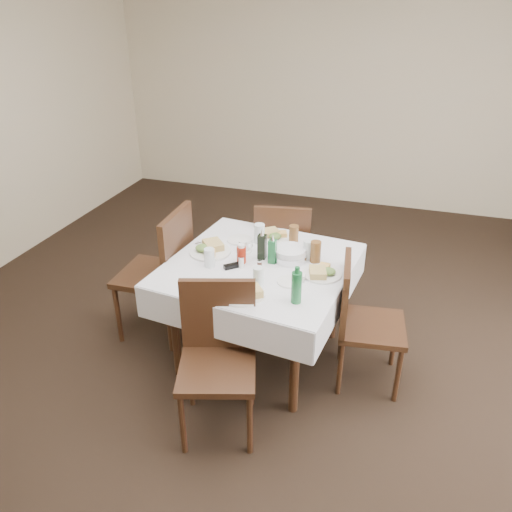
# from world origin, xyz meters

# --- Properties ---
(ground_plane) EXTENTS (7.00, 7.00, 0.00)m
(ground_plane) POSITION_xyz_m (0.00, 0.00, 0.00)
(ground_plane) COLOR black
(room_shell) EXTENTS (6.04, 7.04, 2.80)m
(room_shell) POSITION_xyz_m (0.00, 0.00, 1.71)
(room_shell) COLOR beige
(room_shell) RESTS_ON ground
(dining_table) EXTENTS (1.31, 1.31, 0.76)m
(dining_table) POSITION_xyz_m (-0.21, 0.22, 0.67)
(dining_table) COLOR black
(dining_table) RESTS_ON ground
(chair_north) EXTENTS (0.51, 0.51, 0.93)m
(chair_north) POSITION_xyz_m (-0.23, 0.93, 0.53)
(chair_north) COLOR black
(chair_north) RESTS_ON ground
(chair_south) EXTENTS (0.55, 0.55, 0.93)m
(chair_south) POSITION_xyz_m (-0.26, -0.44, 0.53)
(chair_south) COLOR black
(chair_south) RESTS_ON ground
(chair_east) EXTENTS (0.47, 0.47, 0.89)m
(chair_east) POSITION_xyz_m (0.49, 0.17, 0.51)
(chair_east) COLOR black
(chair_east) RESTS_ON ground
(chair_west) EXTENTS (0.50, 0.50, 1.02)m
(chair_west) POSITION_xyz_m (-0.96, 0.27, 0.58)
(chair_west) COLOR black
(chair_west) RESTS_ON ground
(meal_north) EXTENTS (0.25, 0.25, 0.06)m
(meal_north) POSITION_xyz_m (-0.22, 0.62, 0.78)
(meal_north) COLOR white
(meal_north) RESTS_ON dining_table
(meal_south) EXTENTS (0.28, 0.28, 0.06)m
(meal_south) POSITION_xyz_m (-0.18, -0.20, 0.79)
(meal_south) COLOR white
(meal_south) RESTS_ON dining_table
(meal_east) EXTENTS (0.25, 0.25, 0.06)m
(meal_east) POSITION_xyz_m (0.22, 0.18, 0.78)
(meal_east) COLOR white
(meal_east) RESTS_ON dining_table
(meal_west) EXTENTS (0.29, 0.29, 0.06)m
(meal_west) POSITION_xyz_m (-0.58, 0.26, 0.79)
(meal_west) COLOR white
(meal_west) RESTS_ON dining_table
(side_plate_a) EXTENTS (0.18, 0.18, 0.01)m
(side_plate_a) POSITION_xyz_m (-0.45, 0.50, 0.77)
(side_plate_a) COLOR white
(side_plate_a) RESTS_ON dining_table
(side_plate_b) EXTENTS (0.16, 0.16, 0.01)m
(side_plate_b) POSITION_xyz_m (0.05, 0.03, 0.77)
(side_plate_b) COLOR white
(side_plate_b) RESTS_ON dining_table
(water_n) EXTENTS (0.08, 0.08, 0.14)m
(water_n) POSITION_xyz_m (-0.30, 0.52, 0.83)
(water_n) COLOR silver
(water_n) RESTS_ON dining_table
(water_s) EXTENTS (0.07, 0.07, 0.12)m
(water_s) POSITION_xyz_m (-0.13, -0.06, 0.82)
(water_s) COLOR silver
(water_s) RESTS_ON dining_table
(water_e) EXTENTS (0.07, 0.07, 0.13)m
(water_e) POSITION_xyz_m (0.09, 0.38, 0.83)
(water_e) COLOR silver
(water_e) RESTS_ON dining_table
(water_w) EXTENTS (0.07, 0.07, 0.13)m
(water_w) POSITION_xyz_m (-0.51, 0.08, 0.83)
(water_w) COLOR silver
(water_w) RESTS_ON dining_table
(iced_tea_a) EXTENTS (0.07, 0.07, 0.14)m
(iced_tea_a) POSITION_xyz_m (-0.06, 0.57, 0.83)
(iced_tea_a) COLOR brown
(iced_tea_a) RESTS_ON dining_table
(iced_tea_b) EXTENTS (0.07, 0.07, 0.15)m
(iced_tea_b) POSITION_xyz_m (0.14, 0.35, 0.84)
(iced_tea_b) COLOR brown
(iced_tea_b) RESTS_ON dining_table
(bread_basket) EXTENTS (0.24, 0.24, 0.08)m
(bread_basket) POSITION_xyz_m (-0.03, 0.34, 0.80)
(bread_basket) COLOR silver
(bread_basket) RESTS_ON dining_table
(oil_cruet_dark) EXTENTS (0.05, 0.05, 0.22)m
(oil_cruet_dark) POSITION_xyz_m (-0.21, 0.29, 0.86)
(oil_cruet_dark) COLOR black
(oil_cruet_dark) RESTS_ON dining_table
(oil_cruet_green) EXTENTS (0.05, 0.05, 0.21)m
(oil_cruet_green) POSITION_xyz_m (-0.13, 0.25, 0.85)
(oil_cruet_green) COLOR #1A5F2F
(oil_cruet_green) RESTS_ON dining_table
(ketchup_bottle) EXTENTS (0.06, 0.06, 0.13)m
(ketchup_bottle) POSITION_xyz_m (-0.33, 0.19, 0.82)
(ketchup_bottle) COLOR #981B09
(ketchup_bottle) RESTS_ON dining_table
(salt_shaker) EXTENTS (0.03, 0.03, 0.08)m
(salt_shaker) POSITION_xyz_m (-0.30, 0.13, 0.80)
(salt_shaker) COLOR white
(salt_shaker) RESTS_ON dining_table
(pepper_shaker) EXTENTS (0.03, 0.03, 0.07)m
(pepper_shaker) POSITION_xyz_m (-0.18, 0.13, 0.80)
(pepper_shaker) COLOR #43281C
(pepper_shaker) RESTS_ON dining_table
(coffee_mug) EXTENTS (0.12, 0.11, 0.08)m
(coffee_mug) POSITION_xyz_m (-0.36, 0.35, 0.80)
(coffee_mug) COLOR white
(coffee_mug) RESTS_ON dining_table
(sunglasses) EXTENTS (0.12, 0.11, 0.03)m
(sunglasses) POSITION_xyz_m (-0.36, 0.11, 0.78)
(sunglasses) COLOR black
(sunglasses) RESTS_ON dining_table
(green_bottle) EXTENTS (0.06, 0.06, 0.23)m
(green_bottle) POSITION_xyz_m (0.14, -0.17, 0.86)
(green_bottle) COLOR #1A5F2F
(green_bottle) RESTS_ON dining_table
(sugar_caddy) EXTENTS (0.09, 0.05, 0.04)m
(sugar_caddy) POSITION_xyz_m (0.09, 0.08, 0.78)
(sugar_caddy) COLOR white
(sugar_caddy) RESTS_ON dining_table
(cutlery_n) EXTENTS (0.07, 0.16, 0.01)m
(cutlery_n) POSITION_xyz_m (-0.08, 0.61, 0.77)
(cutlery_n) COLOR silver
(cutlery_n) RESTS_ON dining_table
(cutlery_s) EXTENTS (0.09, 0.19, 0.01)m
(cutlery_s) POSITION_xyz_m (-0.34, -0.23, 0.77)
(cutlery_s) COLOR silver
(cutlery_s) RESTS_ON dining_table
(cutlery_e) EXTENTS (0.20, 0.08, 0.01)m
(cutlery_e) POSITION_xyz_m (0.20, 0.11, 0.77)
(cutlery_e) COLOR silver
(cutlery_e) RESTS_ON dining_table
(cutlery_w) EXTENTS (0.17, 0.07, 0.01)m
(cutlery_w) POSITION_xyz_m (-0.65, 0.35, 0.77)
(cutlery_w) COLOR silver
(cutlery_w) RESTS_ON dining_table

